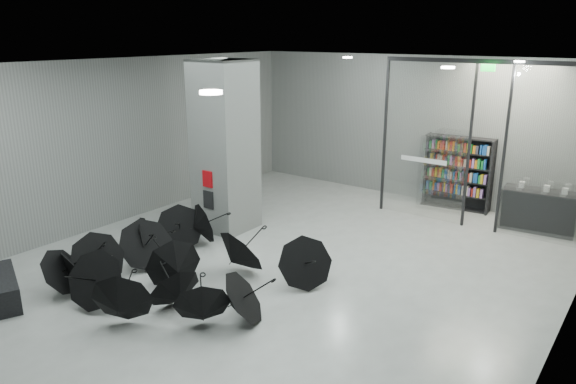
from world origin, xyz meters
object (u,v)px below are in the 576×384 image
Objects in this scene: shop_counter at (538,211)px; umbrella_cluster at (165,270)px; bookshelf at (458,173)px; column at (225,147)px.

umbrella_cluster is (-4.96, -7.25, -0.18)m from shop_counter.
umbrella_cluster reaches higher than shop_counter.
bookshelf is 8.29m from umbrella_cluster.
shop_counter is at bearing 34.36° from column.
bookshelf is 2.30m from shop_counter.
umbrella_cluster is at bearing -129.17° from shop_counter.
shop_counter is at bearing -19.69° from bookshelf.
shop_counter is 8.79m from umbrella_cluster.
shop_counter is (6.16, 4.21, -1.50)m from column.
column is 3.68m from umbrella_cluster.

